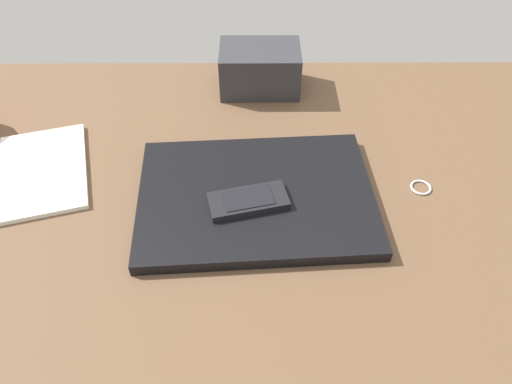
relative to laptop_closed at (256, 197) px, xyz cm
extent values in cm
cube|color=brown|center=(-6.42, -1.23, -2.47)|extent=(120.00, 80.00, 3.00)
cube|color=black|center=(0.00, 0.00, 0.00)|extent=(36.09, 26.72, 1.93)
cube|color=black|center=(-1.13, -2.17, 1.49)|extent=(12.19, 7.55, 1.06)
cube|color=black|center=(-1.13, -2.17, 2.09)|extent=(7.74, 5.47, 0.14)
torus|color=silver|center=(25.48, 2.57, -0.79)|extent=(3.24, 3.24, 0.36)
cube|color=#2D2D33|center=(0.91, 29.90, 3.18)|extent=(14.83, 9.88, 8.29)
cube|color=white|center=(-34.01, 6.40, -0.57)|extent=(18.38, 22.80, 0.80)
camera|label=1|loc=(-0.30, -49.96, 53.16)|focal=34.31mm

